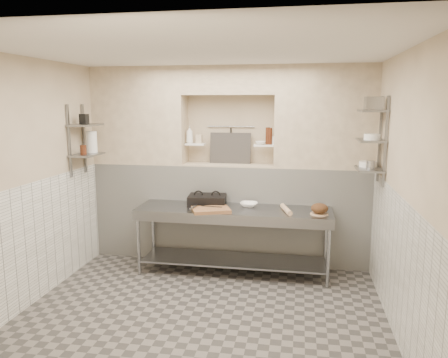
% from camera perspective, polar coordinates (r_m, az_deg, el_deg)
% --- Properties ---
extents(floor, '(4.00, 3.90, 0.10)m').
position_cam_1_polar(floor, '(5.10, -2.74, -17.46)').
color(floor, '#615B56').
rests_on(floor, ground).
extents(ceiling, '(4.00, 3.90, 0.10)m').
position_cam_1_polar(ceiling, '(4.56, -3.06, 16.91)').
color(ceiling, silver).
rests_on(ceiling, ground).
extents(wall_left, '(0.10, 3.90, 2.80)m').
position_cam_1_polar(wall_left, '(5.45, -24.40, -0.42)').
color(wall_left, beige).
rests_on(wall_left, ground).
extents(wall_right, '(0.10, 3.90, 2.80)m').
position_cam_1_polar(wall_right, '(4.62, 22.78, -2.04)').
color(wall_right, beige).
rests_on(wall_right, ground).
extents(wall_back, '(4.00, 0.10, 2.80)m').
position_cam_1_polar(wall_back, '(6.55, 1.04, 2.09)').
color(wall_back, beige).
rests_on(wall_back, ground).
extents(wall_front, '(4.00, 0.10, 2.80)m').
position_cam_1_polar(wall_front, '(2.77, -12.34, -9.21)').
color(wall_front, beige).
rests_on(wall_front, ground).
extents(backwall_lower, '(4.00, 0.40, 1.40)m').
position_cam_1_polar(backwall_lower, '(6.44, 0.67, -4.39)').
color(backwall_lower, white).
rests_on(backwall_lower, floor).
extents(alcove_sill, '(1.30, 0.40, 0.02)m').
position_cam_1_polar(alcove_sill, '(6.31, 0.68, 1.88)').
color(alcove_sill, beige).
rests_on(alcove_sill, backwall_lower).
extents(backwall_pillar_left, '(1.35, 0.40, 1.40)m').
position_cam_1_polar(backwall_pillar_left, '(6.59, -10.86, 8.07)').
color(backwall_pillar_left, beige).
rests_on(backwall_pillar_left, backwall_lower).
extents(backwall_pillar_right, '(1.35, 0.40, 1.40)m').
position_cam_1_polar(backwall_pillar_right, '(6.17, 13.04, 7.88)').
color(backwall_pillar_right, beige).
rests_on(backwall_pillar_right, backwall_lower).
extents(backwall_header, '(1.30, 0.40, 0.40)m').
position_cam_1_polar(backwall_header, '(6.25, 0.70, 12.74)').
color(backwall_header, beige).
rests_on(backwall_header, backwall_lower).
extents(wainscot_left, '(0.02, 3.90, 1.40)m').
position_cam_1_polar(wainscot_left, '(5.57, -23.37, -7.53)').
color(wainscot_left, white).
rests_on(wainscot_left, floor).
extents(wainscot_right, '(0.02, 3.90, 1.40)m').
position_cam_1_polar(wainscot_right, '(4.79, 21.49, -10.25)').
color(wainscot_right, white).
rests_on(wainscot_right, floor).
extents(alcove_shelf_left, '(0.28, 0.16, 0.02)m').
position_cam_1_polar(alcove_shelf_left, '(6.37, -3.77, 4.57)').
color(alcove_shelf_left, white).
rests_on(alcove_shelf_left, backwall_lower).
extents(alcove_shelf_right, '(0.28, 0.16, 0.02)m').
position_cam_1_polar(alcove_shelf_right, '(6.21, 5.25, 4.40)').
color(alcove_shelf_right, white).
rests_on(alcove_shelf_right, backwall_lower).
extents(utensil_rail, '(0.70, 0.02, 0.02)m').
position_cam_1_polar(utensil_rail, '(6.42, 0.94, 6.86)').
color(utensil_rail, gray).
rests_on(utensil_rail, wall_back).
extents(hanging_steel, '(0.02, 0.02, 0.30)m').
position_cam_1_polar(hanging_steel, '(6.41, 0.91, 5.34)').
color(hanging_steel, black).
rests_on(hanging_steel, utensil_rail).
extents(splash_panel, '(0.60, 0.08, 0.45)m').
position_cam_1_polar(splash_panel, '(6.38, 0.83, 4.05)').
color(splash_panel, '#383330').
rests_on(splash_panel, alcove_sill).
extents(shelf_rail_left_a, '(0.03, 0.03, 0.95)m').
position_cam_1_polar(shelf_rail_left_a, '(6.42, -17.82, 5.05)').
color(shelf_rail_left_a, slate).
rests_on(shelf_rail_left_a, wall_left).
extents(shelf_rail_left_b, '(0.03, 0.03, 0.95)m').
position_cam_1_polar(shelf_rail_left_b, '(6.07, -19.57, 4.69)').
color(shelf_rail_left_b, slate).
rests_on(shelf_rail_left_b, wall_left).
extents(wall_shelf_left_lower, '(0.30, 0.50, 0.02)m').
position_cam_1_polar(wall_shelf_left_lower, '(6.20, -17.47, 3.05)').
color(wall_shelf_left_lower, slate).
rests_on(wall_shelf_left_lower, wall_left).
extents(wall_shelf_left_upper, '(0.30, 0.50, 0.03)m').
position_cam_1_polar(wall_shelf_left_upper, '(6.17, -17.67, 6.74)').
color(wall_shelf_left_upper, slate).
rests_on(wall_shelf_left_upper, wall_left).
extents(shelf_rail_right_a, '(0.03, 0.03, 1.05)m').
position_cam_1_polar(shelf_rail_right_a, '(5.76, 19.68, 4.93)').
color(shelf_rail_right_a, slate).
rests_on(shelf_rail_right_a, wall_right).
extents(shelf_rail_right_b, '(0.03, 0.03, 1.05)m').
position_cam_1_polar(shelf_rail_right_b, '(5.36, 20.37, 4.56)').
color(shelf_rail_right_b, slate).
rests_on(shelf_rail_right_b, wall_right).
extents(wall_shelf_right_lower, '(0.30, 0.50, 0.02)m').
position_cam_1_polar(wall_shelf_right_lower, '(5.58, 18.43, 1.23)').
color(wall_shelf_right_lower, slate).
rests_on(wall_shelf_right_lower, wall_right).
extents(wall_shelf_right_mid, '(0.30, 0.50, 0.02)m').
position_cam_1_polar(wall_shelf_right_mid, '(5.54, 18.63, 4.81)').
color(wall_shelf_right_mid, slate).
rests_on(wall_shelf_right_mid, wall_right).
extents(wall_shelf_right_upper, '(0.30, 0.50, 0.03)m').
position_cam_1_polar(wall_shelf_right_upper, '(5.52, 18.84, 8.43)').
color(wall_shelf_right_upper, slate).
rests_on(wall_shelf_right_upper, wall_right).
extents(prep_table, '(2.60, 0.70, 0.90)m').
position_cam_1_polar(prep_table, '(5.90, 1.22, -6.34)').
color(prep_table, gray).
rests_on(prep_table, floor).
extents(panini_press, '(0.54, 0.42, 0.14)m').
position_cam_1_polar(panini_press, '(6.03, -2.21, -2.77)').
color(panini_press, black).
rests_on(panini_press, prep_table).
extents(cutting_board, '(0.57, 0.49, 0.04)m').
position_cam_1_polar(cutting_board, '(5.68, -1.71, -4.05)').
color(cutting_board, brown).
rests_on(cutting_board, prep_table).
extents(knife_blade, '(0.28, 0.06, 0.01)m').
position_cam_1_polar(knife_blade, '(5.75, -1.64, -3.62)').
color(knife_blade, gray).
rests_on(knife_blade, cutting_board).
extents(tongs, '(0.07, 0.28, 0.03)m').
position_cam_1_polar(tongs, '(5.71, -3.92, -3.64)').
color(tongs, gray).
rests_on(tongs, cutting_board).
extents(mixing_bowl, '(0.24, 0.24, 0.06)m').
position_cam_1_polar(mixing_bowl, '(5.95, 3.26, -3.35)').
color(mixing_bowl, white).
rests_on(mixing_bowl, prep_table).
extents(rolling_pin, '(0.18, 0.43, 0.07)m').
position_cam_1_polar(rolling_pin, '(5.71, 8.11, -3.95)').
color(rolling_pin, tan).
rests_on(rolling_pin, prep_table).
extents(bread_board, '(0.23, 0.23, 0.01)m').
position_cam_1_polar(bread_board, '(5.67, 12.34, -4.47)').
color(bread_board, tan).
rests_on(bread_board, prep_table).
extents(bread_loaf, '(0.22, 0.22, 0.13)m').
position_cam_1_polar(bread_loaf, '(5.65, 12.37, -3.76)').
color(bread_loaf, '#4C2D19').
rests_on(bread_loaf, bread_board).
extents(bottle_soap, '(0.12, 0.12, 0.25)m').
position_cam_1_polar(bottle_soap, '(6.36, -4.52, 5.80)').
color(bottle_soap, white).
rests_on(bottle_soap, alcove_shelf_left).
extents(jar_alcove, '(0.08, 0.08, 0.13)m').
position_cam_1_polar(jar_alcove, '(6.39, -3.27, 5.27)').
color(jar_alcove, beige).
rests_on(jar_alcove, alcove_shelf_left).
extents(bowl_alcove, '(0.15, 0.15, 0.05)m').
position_cam_1_polar(bowl_alcove, '(6.20, 4.78, 4.73)').
color(bowl_alcove, white).
rests_on(bowl_alcove, alcove_shelf_right).
extents(condiment_a, '(0.06, 0.06, 0.24)m').
position_cam_1_polar(condiment_a, '(6.19, 6.02, 5.58)').
color(condiment_a, '#401B0E').
rests_on(condiment_a, alcove_shelf_right).
extents(condiment_b, '(0.06, 0.06, 0.24)m').
position_cam_1_polar(condiment_b, '(6.19, 5.73, 5.61)').
color(condiment_b, '#401B0E').
rests_on(condiment_b, alcove_shelf_right).
extents(condiment_c, '(0.07, 0.07, 0.11)m').
position_cam_1_polar(condiment_c, '(6.22, 6.54, 5.03)').
color(condiment_c, white).
rests_on(condiment_c, alcove_shelf_right).
extents(jug_left, '(0.15, 0.15, 0.29)m').
position_cam_1_polar(jug_left, '(6.32, -16.90, 4.66)').
color(jug_left, white).
rests_on(jug_left, wall_shelf_left_lower).
extents(jar_left, '(0.08, 0.08, 0.13)m').
position_cam_1_polar(jar_left, '(6.12, -17.90, 3.65)').
color(jar_left, '#401B0E').
rests_on(jar_left, wall_shelf_left_lower).
extents(box_left_upper, '(0.10, 0.10, 0.13)m').
position_cam_1_polar(box_left_upper, '(6.15, -17.80, 7.46)').
color(box_left_upper, black).
rests_on(box_left_upper, wall_shelf_left_upper).
extents(bowl_right, '(0.22, 0.22, 0.07)m').
position_cam_1_polar(bowl_right, '(5.69, 18.29, 1.86)').
color(bowl_right, white).
rests_on(bowl_right, wall_shelf_right_lower).
extents(canister_right, '(0.10, 0.10, 0.10)m').
position_cam_1_polar(canister_right, '(5.48, 18.61, 1.75)').
color(canister_right, gray).
rests_on(canister_right, wall_shelf_right_lower).
extents(bowl_right_mid, '(0.19, 0.19, 0.07)m').
position_cam_1_polar(bowl_right_mid, '(5.46, 18.78, 5.23)').
color(bowl_right_mid, white).
rests_on(bowl_right_mid, wall_shelf_right_mid).
extents(basket_right, '(0.20, 0.24, 0.15)m').
position_cam_1_polar(basket_right, '(5.47, 18.96, 9.34)').
color(basket_right, gray).
rests_on(basket_right, wall_shelf_right_upper).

